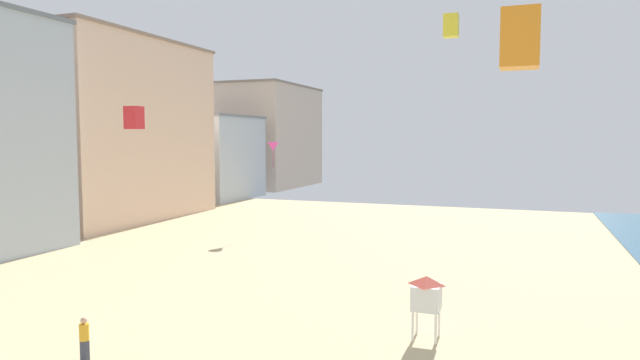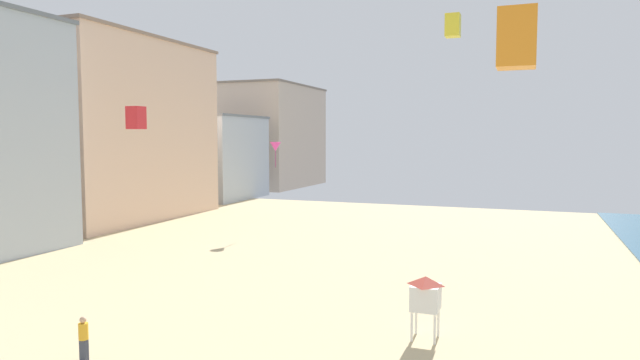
% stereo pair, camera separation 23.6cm
% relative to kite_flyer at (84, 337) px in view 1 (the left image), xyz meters
% --- Properties ---
extents(boardwalk_hotel_mid, '(15.33, 20.28, 17.64)m').
position_rel_kite_flyer_xyz_m(boardwalk_hotel_mid, '(-25.66, 28.85, 7.91)').
color(boardwalk_hotel_mid, beige).
rests_on(boardwalk_hotel_mid, ground).
extents(boardwalk_hotel_far, '(12.55, 12.69, 10.99)m').
position_rel_kite_flyer_xyz_m(boardwalk_hotel_far, '(-25.66, 48.32, 4.58)').
color(boardwalk_hotel_far, '#ADB7C1').
rests_on(boardwalk_hotel_far, ground).
extents(boardwalk_hotel_distant, '(12.29, 20.02, 16.64)m').
position_rel_kite_flyer_xyz_m(boardwalk_hotel_distant, '(-25.66, 67.92, 7.41)').
color(boardwalk_hotel_distant, '#C6B29E').
rests_on(boardwalk_hotel_distant, ground).
extents(kite_flyer, '(0.34, 0.34, 1.64)m').
position_rel_kite_flyer_xyz_m(kite_flyer, '(0.00, 0.00, 0.00)').
color(kite_flyer, '#383D4C').
rests_on(kite_flyer, ground).
extents(lifeguard_stand, '(1.10, 1.10, 2.55)m').
position_rel_kite_flyer_xyz_m(lifeguard_stand, '(11.09, 6.60, 0.92)').
color(lifeguard_stand, white).
rests_on(lifeguard_stand, ground).
extents(kite_yellow_box, '(0.91, 0.91, 1.43)m').
position_rel_kite_flyer_xyz_m(kite_yellow_box, '(9.99, 21.25, 14.24)').
color(kite_yellow_box, yellow).
extents(kite_red_box, '(0.96, 0.96, 1.50)m').
position_rel_kite_flyer_xyz_m(kite_red_box, '(-9.66, 14.86, 8.45)').
color(kite_red_box, red).
extents(kite_magenta_delta, '(0.99, 0.99, 2.26)m').
position_rel_kite_flyer_xyz_m(kite_magenta_delta, '(-6.31, 29.15, 6.35)').
color(kite_magenta_delta, '#DB3D9E').
extents(kite_orange_box, '(0.99, 0.99, 1.55)m').
position_rel_kite_flyer_xyz_m(kite_orange_box, '(14.42, 0.74, 9.74)').
color(kite_orange_box, orange).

